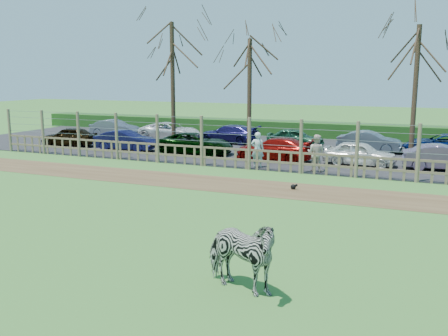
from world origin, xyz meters
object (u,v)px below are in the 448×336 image
at_px(tree_left, 172,55).
at_px(car_5, 443,158).
at_px(car_9, 228,134).
at_px(tree_mid, 250,68).
at_px(car_10, 295,138).
at_px(car_12, 443,145).
at_px(car_4, 360,153).
at_px(car_2, 195,143).
at_px(car_8, 170,131).
at_px(car_0, 69,137).
at_px(visitor_a, 257,150).
at_px(crow, 294,187).
at_px(zebra, 240,254).
at_px(car_1, 125,141).
at_px(car_11, 369,141).
at_px(tree_right, 417,60).
at_px(car_7, 115,128).
at_px(visitor_b, 316,153).
at_px(car_3, 275,149).

bearing_deg(tree_left, car_5, -5.07).
relative_size(car_5, car_9, 0.88).
distance_m(tree_mid, car_10, 5.24).
bearing_deg(car_12, car_4, -41.07).
height_order(car_2, car_8, same).
height_order(car_0, car_4, same).
height_order(visitor_a, crow, visitor_a).
height_order(zebra, car_9, zebra).
relative_size(visitor_a, car_9, 0.42).
distance_m(zebra, car_4, 15.93).
bearing_deg(car_2, car_5, -92.33).
relative_size(car_1, car_11, 1.00).
bearing_deg(visitor_a, zebra, 89.89).
xyz_separation_m(crow, car_5, (5.49, 6.44, 0.53)).
bearing_deg(car_0, tree_left, 95.74).
height_order(car_1, car_10, same).
distance_m(tree_right, car_12, 5.29).
bearing_deg(tree_right, car_9, 169.57).
relative_size(tree_right, car_10, 2.09).
bearing_deg(car_2, visitor_a, -121.95).
bearing_deg(car_9, car_7, -90.22).
relative_size(car_8, car_9, 1.04).
bearing_deg(tree_mid, tree_right, 3.18).
bearing_deg(crow, car_10, 104.42).
bearing_deg(car_10, tree_mid, 128.23).
xyz_separation_m(car_8, car_9, (4.34, 0.00, 0.00)).
distance_m(car_1, car_4, 13.49).
height_order(crow, car_4, car_4).
relative_size(tree_mid, car_2, 1.58).
bearing_deg(visitor_b, car_7, -16.41).
bearing_deg(visitor_a, car_12, -155.63).
distance_m(tree_left, tree_right, 13.59).
relative_size(visitor_a, car_2, 0.40).
xyz_separation_m(visitor_b, car_12, (5.54, 7.43, -0.26)).
relative_size(car_5, car_12, 0.84).
relative_size(visitor_a, car_1, 0.47).
xyz_separation_m(car_0, car_9, (8.71, 5.16, 0.00)).
xyz_separation_m(car_2, car_8, (-4.35, 4.95, 0.00)).
relative_size(zebra, car_2, 0.45).
relative_size(car_1, car_10, 1.03).
bearing_deg(car_0, zebra, 40.25).
distance_m(car_2, car_12, 13.88).
distance_m(car_0, car_3, 13.53).
distance_m(tree_left, visitor_b, 11.35).
relative_size(zebra, car_10, 0.55).
bearing_deg(car_11, car_7, 90.62).
distance_m(visitor_b, car_7, 18.11).
height_order(tree_right, car_12, tree_right).
bearing_deg(car_3, car_11, 144.20).
distance_m(tree_mid, visitor_a, 6.74).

